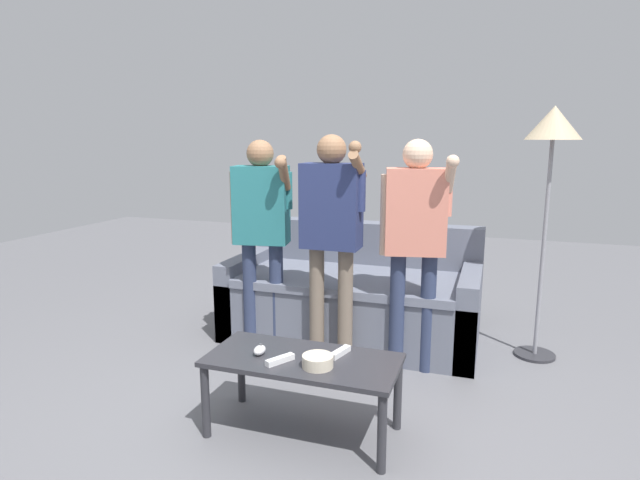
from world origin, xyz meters
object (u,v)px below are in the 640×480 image
object	(u,v)px
game_remote_nunchuk	(260,350)
player_right	(415,229)
coffee_table	(303,368)
snack_bowl	(318,361)
player_left	(262,221)
player_center	(331,223)
game_remote_wand_near	(340,352)
couch	(354,298)
game_remote_wand_far	(280,360)
floor_lamp	(552,140)

from	to	relation	value
game_remote_nunchuk	player_right	world-z (taller)	player_right
coffee_table	snack_bowl	distance (m)	0.16
player_left	player_center	bearing A→B (deg)	-8.13
game_remote_wand_near	couch	bearing A→B (deg)	102.20
snack_bowl	player_center	distance (m)	1.12
snack_bowl	game_remote_wand_far	distance (m)	0.20
floor_lamp	player_right	distance (m)	1.10
snack_bowl	game_remote_wand_near	world-z (taller)	snack_bowl
couch	game_remote_wand_far	world-z (taller)	couch
player_left	player_center	size ratio (longest dim) A/B	0.98
player_center	game_remote_wand_far	xyz separation A→B (m)	(0.04, -0.98, -0.54)
game_remote_nunchuk	player_left	world-z (taller)	player_left
game_remote_wand_near	game_remote_wand_far	distance (m)	0.32
coffee_table	game_remote_wand_far	world-z (taller)	game_remote_wand_far
game_remote_wand_far	snack_bowl	bearing A→B (deg)	4.15
couch	game_remote_wand_far	distance (m)	1.54
couch	game_remote_wand_near	world-z (taller)	couch
game_remote_nunchuk	game_remote_wand_near	size ratio (longest dim) A/B	0.55
game_remote_nunchuk	game_remote_wand_near	xyz separation A→B (m)	(0.40, 0.13, -0.01)
player_right	snack_bowl	bearing A→B (deg)	-106.59
player_right	game_remote_wand_far	xyz separation A→B (m)	(-0.50, -1.04, -0.52)
game_remote_nunchuk	snack_bowl	bearing A→B (deg)	-7.50
couch	snack_bowl	size ratio (longest dim) A/B	12.26
player_center	game_remote_wand_far	distance (m)	1.12
floor_lamp	player_right	xyz separation A→B (m)	(-0.80, -0.51, -0.56)
couch	game_remote_wand_near	xyz separation A→B (m)	(0.29, -1.35, 0.13)
couch	game_remote_nunchuk	xyz separation A→B (m)	(-0.11, -1.48, 0.14)
snack_bowl	floor_lamp	distance (m)	2.17
couch	player_center	bearing A→B (deg)	-90.96
player_left	game_remote_wand_far	bearing A→B (deg)	-60.97
game_remote_nunchuk	player_left	size ratio (longest dim) A/B	0.06
player_center	player_right	distance (m)	0.55
floor_lamp	player_left	bearing A→B (deg)	-165.28
couch	player_left	size ratio (longest dim) A/B	1.25
game_remote_nunchuk	floor_lamp	bearing A→B (deg)	45.90
coffee_table	game_remote_nunchuk	size ratio (longest dim) A/B	11.23
player_center	floor_lamp	bearing A→B (deg)	23.06
game_remote_wand_near	coffee_table	bearing A→B (deg)	-151.26
snack_bowl	player_center	xyz separation A→B (m)	(-0.24, 0.96, 0.53)
floor_lamp	game_remote_wand_far	world-z (taller)	floor_lamp
player_right	game_remote_nunchuk	bearing A→B (deg)	-123.16
floor_lamp	player_center	bearing A→B (deg)	-156.94
floor_lamp	game_remote_wand_near	bearing A→B (deg)	-127.54
snack_bowl	player_left	bearing A→B (deg)	126.87
couch	floor_lamp	xyz separation A→B (m)	(1.34, 0.01, 1.21)
player_center	game_remote_wand_near	distance (m)	1.00
coffee_table	player_right	xyz separation A→B (m)	(0.41, 0.94, 0.60)
player_center	game_remote_wand_far	size ratio (longest dim) A/B	9.97
player_center	snack_bowl	bearing A→B (deg)	-76.13
couch	player_left	bearing A→B (deg)	-138.68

